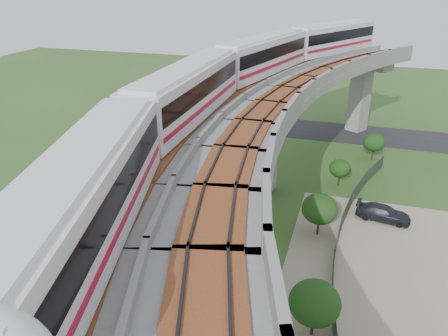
{
  "coord_description": "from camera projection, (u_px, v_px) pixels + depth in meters",
  "views": [
    {
      "loc": [
        8.52,
        -27.36,
        19.51
      ],
      "look_at": [
        0.64,
        -1.7,
        7.5
      ],
      "focal_mm": 35.0,
      "sensor_mm": 36.0,
      "label": 1
    }
  ],
  "objects": [
    {
      "name": "car_dark",
      "position": [
        383.0,
        213.0,
        37.44
      ],
      "size": [
        4.76,
        2.5,
        1.32
      ],
      "primitive_type": "imported",
      "rotation": [
        0.0,
        0.0,
        1.42
      ],
      "color": "black",
      "rests_on": "dirt_lot"
    },
    {
      "name": "ground",
      "position": [
        223.0,
        246.0,
        34.13
      ],
      "size": [
        160.0,
        160.0,
        0.0
      ],
      "primitive_type": "plane",
      "color": "#385321",
      "rests_on": "ground"
    },
    {
      "name": "tree_2",
      "position": [
        320.0,
        209.0,
        34.63
      ],
      "size": [
        2.88,
        2.88,
        3.63
      ],
      "color": "#382314",
      "rests_on": "ground"
    },
    {
      "name": "fence",
      "position": [
        353.0,
        260.0,
        31.21
      ],
      "size": [
        3.87,
        38.73,
        1.5
      ],
      "color": "#2D382D",
      "rests_on": "ground"
    },
    {
      "name": "dirt_lot",
      "position": [
        417.0,
        298.0,
        28.62
      ],
      "size": [
        18.0,
        26.0,
        0.04
      ],
      "primitive_type": "cube",
      "color": "gray",
      "rests_on": "ground"
    },
    {
      "name": "tree_1",
      "position": [
        340.0,
        168.0,
        43.07
      ],
      "size": [
        2.11,
        2.11,
        2.81
      ],
      "color": "#382314",
      "rests_on": "ground"
    },
    {
      "name": "metro_train",
      "position": [
        253.0,
        74.0,
        34.16
      ],
      "size": [
        13.5,
        61.01,
        3.64
      ],
      "color": "white",
      "rests_on": "ground"
    },
    {
      "name": "tree_0",
      "position": [
        374.0,
        142.0,
        48.98
      ],
      "size": [
        2.46,
        2.46,
        3.21
      ],
      "color": "#382314",
      "rests_on": "ground"
    },
    {
      "name": "viaduct",
      "position": [
        277.0,
        143.0,
        29.4
      ],
      "size": [
        19.58,
        73.98,
        11.4
      ],
      "color": "#99968E",
      "rests_on": "ground"
    },
    {
      "name": "asphalt_road",
      "position": [
        287.0,
        127.0,
        60.3
      ],
      "size": [
        60.0,
        8.0,
        0.03
      ],
      "primitive_type": "cube",
      "color": "#232326",
      "rests_on": "ground"
    },
    {
      "name": "tree_3",
      "position": [
        315.0,
        303.0,
        24.81
      ],
      "size": [
        3.01,
        3.01,
        3.65
      ],
      "color": "#382314",
      "rests_on": "ground"
    }
  ]
}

